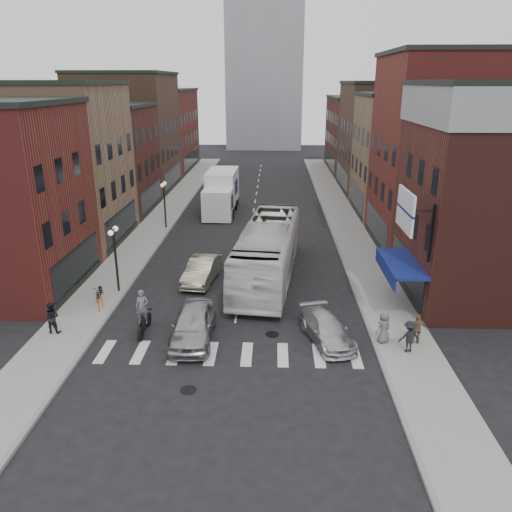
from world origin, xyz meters
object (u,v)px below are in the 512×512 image
at_px(ped_left_solo, 52,317).
at_px(ped_right_a, 409,337).
at_px(streetlamp_near, 115,248).
at_px(bike_rack, 100,303).
at_px(streetlamp_far, 164,196).
at_px(ped_right_c, 384,327).
at_px(motorcycle_rider, 143,313).
at_px(sedan_left_far, 202,270).
at_px(ped_right_b, 417,329).
at_px(parked_bicycle, 99,292).
at_px(transit_bus, 268,251).
at_px(sedan_left_near, 193,324).
at_px(box_truck, 221,193).
at_px(curb_car, 327,330).
at_px(billboard_sign, 407,212).

bearing_deg(ped_left_solo, ped_right_a, 178.16).
relative_size(streetlamp_near, bike_rack, 5.14).
height_order(streetlamp_far, ped_right_c, streetlamp_far).
relative_size(motorcycle_rider, ped_right_a, 1.53).
bearing_deg(sedan_left_far, streetlamp_near, -149.95).
relative_size(bike_rack, ped_right_b, 0.53).
distance_m(streetlamp_near, ped_right_b, 17.54).
height_order(sedan_left_far, ped_right_b, ped_right_b).
bearing_deg(ped_right_b, parked_bicycle, -8.29).
distance_m(transit_bus, sedan_left_near, 9.32).
bearing_deg(ped_right_a, sedan_left_near, -17.34).
bearing_deg(ped_left_solo, streetlamp_far, -92.74).
xyz_separation_m(parked_bicycle, ped_right_c, (15.53, -4.57, 0.36)).
height_order(bike_rack, transit_bus, transit_bus).
relative_size(parked_bicycle, ped_left_solo, 1.04).
relative_size(streetlamp_near, sedan_left_far, 0.88).
bearing_deg(ped_right_c, box_truck, -100.75).
xyz_separation_m(streetlamp_far, bike_rack, (-0.20, -16.70, -2.36)).
relative_size(bike_rack, curb_car, 0.18).
distance_m(transit_bus, ped_left_solo, 13.64).
distance_m(curb_car, parked_bicycle, 13.54).
height_order(streetlamp_far, transit_bus, streetlamp_far).
height_order(streetlamp_far, sedan_left_far, streetlamp_far).
height_order(box_truck, sedan_left_near, box_truck).
xyz_separation_m(streetlamp_far, ped_right_b, (16.40, -19.89, -2.00)).
bearing_deg(streetlamp_near, sedan_left_near, -46.09).
bearing_deg(curb_car, sedan_left_far, 117.62).
distance_m(sedan_left_near, ped_left_solo, 7.20).
bearing_deg(ped_left_solo, parked_bicycle, -101.25).
height_order(bike_rack, curb_car, curb_car).
distance_m(billboard_sign, sedan_left_near, 11.98).
height_order(box_truck, motorcycle_rider, box_truck).
xyz_separation_m(bike_rack, sedan_left_near, (5.66, -2.97, 0.30)).
bearing_deg(transit_bus, bike_rack, -142.51).
xyz_separation_m(sedan_left_near, sedan_left_far, (-0.62, 7.67, -0.08)).
relative_size(billboard_sign, bike_rack, 4.62).
height_order(bike_rack, motorcycle_rider, motorcycle_rider).
height_order(streetlamp_near, curb_car, streetlamp_near).
distance_m(sedan_left_far, ped_right_a, 14.00).
bearing_deg(ped_left_solo, box_truck, -100.84).
bearing_deg(streetlamp_far, sedan_left_near, -74.48).
distance_m(bike_rack, motorcycle_rider, 3.91).
bearing_deg(streetlamp_near, ped_left_solo, -107.74).
distance_m(billboard_sign, transit_bus, 10.34).
distance_m(box_truck, ped_right_c, 28.05).
bearing_deg(ped_right_b, transit_bus, -43.25).
bearing_deg(ped_right_a, ped_left_solo, -15.80).
bearing_deg(ped_right_b, ped_right_c, 5.18).
relative_size(bike_rack, ped_left_solo, 0.48).
height_order(motorcycle_rider, sedan_left_far, motorcycle_rider).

